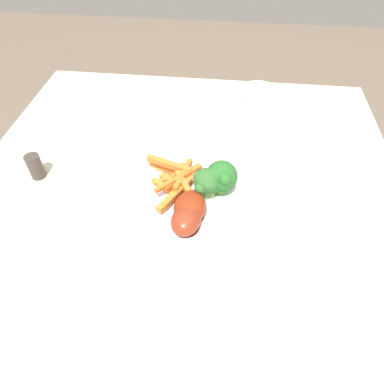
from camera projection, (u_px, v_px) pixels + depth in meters
The scene contains 12 objects.
ground_plane at pixel (183, 364), 1.14m from camera, with size 6.00×6.00×0.00m, color #6B5B4C.
dining_table at pixel (177, 262), 0.69m from camera, with size 1.14×0.90×0.71m.
dinner_plate at pixel (192, 201), 0.67m from camera, with size 0.26×0.26×0.01m, color silver.
broccoli_floret_front at pixel (206, 182), 0.63m from camera, with size 0.05×0.05×0.07m.
broccoli_floret_middle at pixel (210, 183), 0.64m from camera, with size 0.05×0.04×0.06m.
broccoli_floret_back at pixel (221, 177), 0.64m from camera, with size 0.06×0.06×0.07m.
carrot_fries_pile at pixel (176, 180), 0.67m from camera, with size 0.15×0.12×0.04m.
chicken_drumstick_near at pixel (187, 218), 0.60m from camera, with size 0.13×0.07×0.04m.
chicken_drumstick_far at pixel (190, 206), 0.62m from camera, with size 0.13×0.06×0.04m.
fork at pixel (280, 377), 0.45m from camera, with size 0.19×0.01×0.01m, color silver.
water_glass at pixel (256, 108), 0.81m from camera, with size 0.07×0.07×0.11m, color silver.
pepper_shaker at pixel (35, 166), 0.71m from camera, with size 0.03×0.03×0.05m, color #423833.
Camera 1 is at (-0.37, -0.07, 1.21)m, focal length 32.24 mm.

